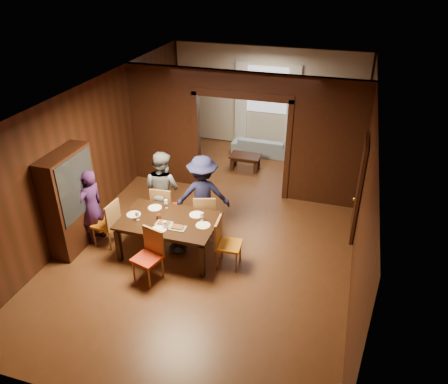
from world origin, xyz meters
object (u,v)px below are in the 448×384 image
(chair_far_l, at_px, (165,206))
(person_purple, at_px, (91,207))
(hutch, at_px, (71,201))
(chair_right, at_px, (229,244))
(chair_far_r, at_px, (205,214))
(dining_table, at_px, (170,236))
(person_grey, at_px, (162,189))
(chair_near, at_px, (147,257))
(person_navy, at_px, (203,195))
(coffee_table, at_px, (245,162))
(sofa, at_px, (263,146))
(chair_left, at_px, (106,223))

(chair_far_l, bearing_deg, person_purple, 32.87)
(chair_far_l, xyz_separation_m, hutch, (-1.41, -1.13, 0.52))
(hutch, bearing_deg, chair_far_l, 38.87)
(chair_right, bearing_deg, chair_far_r, 38.55)
(dining_table, height_order, hutch, hutch)
(person_grey, bearing_deg, chair_right, 166.74)
(chair_near, bearing_deg, chair_far_l, 119.29)
(chair_far_r, height_order, chair_near, same)
(person_grey, height_order, chair_far_l, person_grey)
(dining_table, bearing_deg, chair_far_l, 118.78)
(person_grey, relative_size, hutch, 0.84)
(dining_table, xyz_separation_m, chair_right, (1.19, -0.03, 0.10))
(person_purple, distance_m, hutch, 0.42)
(chair_far_l, xyz_separation_m, chair_near, (0.40, -1.68, 0.00))
(dining_table, height_order, chair_near, chair_near)
(chair_far_r, bearing_deg, person_navy, -75.45)
(person_grey, relative_size, chair_near, 1.73)
(person_navy, distance_m, chair_near, 1.85)
(person_navy, relative_size, chair_right, 1.74)
(person_purple, height_order, chair_far_r, person_purple)
(coffee_table, xyz_separation_m, chair_far_l, (-0.94, -3.13, 0.28))
(sofa, xyz_separation_m, chair_left, (-2.03, -5.14, 0.24))
(chair_far_l, relative_size, hutch, 0.48)
(chair_right, xyz_separation_m, chair_far_l, (-1.66, 0.89, 0.00))
(person_purple, bearing_deg, sofa, 169.53)
(person_grey, bearing_deg, chair_left, 66.93)
(person_grey, bearing_deg, person_navy, -163.07)
(chair_near, relative_size, hutch, 0.48)
(person_grey, xyz_separation_m, dining_table, (0.52, -0.92, -0.46))
(dining_table, relative_size, chair_near, 1.88)
(coffee_table, bearing_deg, chair_left, -113.90)
(chair_left, distance_m, hutch, 0.78)
(person_navy, bearing_deg, chair_near, 57.95)
(hutch, bearing_deg, chair_right, 4.56)
(person_grey, height_order, chair_right, person_grey)
(chair_right, relative_size, chair_near, 1.00)
(chair_near, bearing_deg, chair_far_r, 88.05)
(chair_near, bearing_deg, hutch, 179.01)
(chair_right, xyz_separation_m, chair_near, (-1.26, -0.79, 0.00))
(coffee_table, bearing_deg, sofa, 78.07)
(sofa, xyz_separation_m, chair_far_r, (-0.25, -4.28, 0.24))
(person_grey, xyz_separation_m, person_navy, (0.88, 0.02, 0.00))
(person_purple, distance_m, chair_near, 1.76)
(sofa, relative_size, chair_right, 1.75)
(dining_table, height_order, coffee_table, dining_table)
(chair_far_l, distance_m, chair_far_r, 0.92)
(person_purple, distance_m, person_navy, 2.20)
(chair_right, relative_size, chair_far_r, 1.00)
(dining_table, bearing_deg, person_grey, 119.49)
(person_grey, height_order, dining_table, person_grey)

